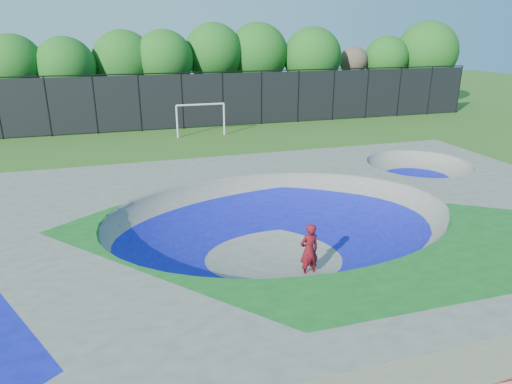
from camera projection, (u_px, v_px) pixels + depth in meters
ground at (281, 254)px, 14.64m from camera, size 120.00×120.00×0.00m
skate_deck at (281, 233)px, 14.39m from camera, size 22.00×14.00×1.50m
skater at (309, 251)px, 13.04m from camera, size 0.65×0.47×1.66m
skateboard at (308, 276)px, 13.31m from camera, size 0.79×0.26×0.05m
soccer_goal at (201, 114)px, 30.70m from camera, size 3.34×0.12×2.20m
fence at (182, 100)px, 32.89m from camera, size 48.09×0.09×4.04m
treeline at (154, 56)px, 36.38m from camera, size 52.88×6.89×8.21m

